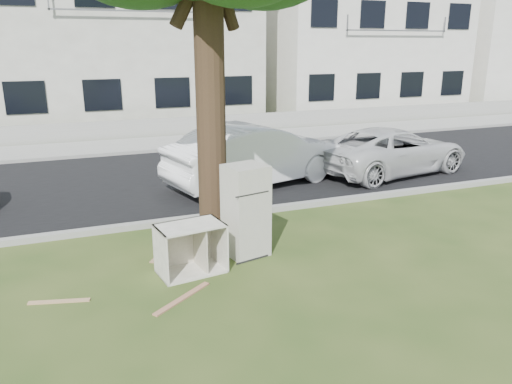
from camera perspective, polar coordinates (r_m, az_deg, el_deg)
name	(u,v)px	position (r m, az deg, el deg)	size (l,w,h in m)	color
ground	(268,264)	(8.36, 1.38, -8.17)	(120.00, 120.00, 0.00)	#2C4418
road	(184,177)	(13.78, -8.26, 1.70)	(120.00, 7.00, 0.01)	black
kerb_near	(223,218)	(10.50, -3.77, -2.94)	(120.00, 0.18, 0.12)	gray
kerb_far	(159,152)	(17.17, -11.00, 4.49)	(120.00, 0.18, 0.12)	gray
sidewalk	(152,144)	(18.57, -11.84, 5.36)	(120.00, 2.80, 0.01)	gray
low_wall	(144,128)	(20.07, -12.69, 7.12)	(120.00, 0.15, 0.70)	gray
townhouse_center	(122,39)	(24.68, -15.07, 16.53)	(11.22, 8.16, 7.44)	silver
townhouse_right	(348,46)	(28.70, 10.52, 16.14)	(10.20, 8.16, 6.84)	white
fridge	(246,211)	(8.44, -1.16, -2.15)	(0.65, 0.60, 1.58)	silver
cabinet	(191,249)	(7.98, -7.46, -6.43)	(1.02, 0.63, 0.80)	white
plank_a	(183,298)	(7.36, -8.40, -11.91)	(1.13, 0.09, 0.02)	#A97152
plank_b	(59,301)	(7.72, -21.58, -11.55)	(0.85, 0.08, 0.02)	tan
plank_c	(160,254)	(8.84, -10.89, -7.00)	(0.71, 0.08, 0.02)	#9C7757
car_center	(257,155)	(12.76, 0.10, 4.29)	(1.66, 4.77, 1.57)	white
car_right	(392,150)	(14.50, 15.27, 4.60)	(2.12, 4.60, 1.28)	silver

